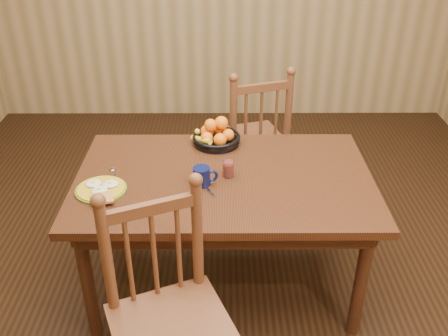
{
  "coord_description": "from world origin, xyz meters",
  "views": [
    {
      "loc": [
        -0.01,
        -2.3,
        2.15
      ],
      "look_at": [
        0.0,
        0.0,
        0.8
      ],
      "focal_mm": 40.0,
      "sensor_mm": 36.0,
      "label": 1
    }
  ],
  "objects_px": {
    "breakfast_plate": "(101,189)",
    "fruit_bowl": "(216,136)",
    "dining_table": "(224,189)",
    "chair_near": "(168,318)",
    "coffee_mug": "(202,176)",
    "chair_far": "(252,140)"
  },
  "relations": [
    {
      "from": "dining_table",
      "to": "chair_far",
      "type": "relative_size",
      "value": 1.51
    },
    {
      "from": "chair_far",
      "to": "chair_near",
      "type": "distance_m",
      "value": 1.73
    },
    {
      "from": "dining_table",
      "to": "breakfast_plate",
      "type": "xyz_separation_m",
      "value": [
        -0.63,
        -0.15,
        0.1
      ]
    },
    {
      "from": "dining_table",
      "to": "chair_near",
      "type": "bearing_deg",
      "value": -107.0
    },
    {
      "from": "chair_far",
      "to": "dining_table",
      "type": "bearing_deg",
      "value": 59.59
    },
    {
      "from": "breakfast_plate",
      "to": "fruit_bowl",
      "type": "distance_m",
      "value": 0.79
    },
    {
      "from": "chair_near",
      "to": "chair_far",
      "type": "bearing_deg",
      "value": 52.7
    },
    {
      "from": "chair_far",
      "to": "coffee_mug",
      "type": "xyz_separation_m",
      "value": [
        -0.32,
        -0.97,
        0.29
      ]
    },
    {
      "from": "chair_near",
      "to": "breakfast_plate",
      "type": "distance_m",
      "value": 0.79
    },
    {
      "from": "dining_table",
      "to": "fruit_bowl",
      "type": "xyz_separation_m",
      "value": [
        -0.05,
        0.38,
        0.14
      ]
    },
    {
      "from": "chair_far",
      "to": "chair_near",
      "type": "bearing_deg",
      "value": 57.63
    },
    {
      "from": "coffee_mug",
      "to": "fruit_bowl",
      "type": "distance_m",
      "value": 0.47
    },
    {
      "from": "chair_far",
      "to": "fruit_bowl",
      "type": "bearing_deg",
      "value": 46.12
    },
    {
      "from": "chair_far",
      "to": "fruit_bowl",
      "type": "relative_size",
      "value": 3.65
    },
    {
      "from": "breakfast_plate",
      "to": "coffee_mug",
      "type": "bearing_deg",
      "value": 7.22
    },
    {
      "from": "dining_table",
      "to": "chair_near",
      "type": "relative_size",
      "value": 1.49
    },
    {
      "from": "breakfast_plate",
      "to": "fruit_bowl",
      "type": "relative_size",
      "value": 1.03
    },
    {
      "from": "dining_table",
      "to": "breakfast_plate",
      "type": "relative_size",
      "value": 5.33
    },
    {
      "from": "breakfast_plate",
      "to": "coffee_mug",
      "type": "xyz_separation_m",
      "value": [
        0.52,
        0.07,
        0.04
      ]
    },
    {
      "from": "coffee_mug",
      "to": "dining_table",
      "type": "bearing_deg",
      "value": 36.57
    },
    {
      "from": "chair_far",
      "to": "breakfast_plate",
      "type": "bearing_deg",
      "value": 33.6
    },
    {
      "from": "coffee_mug",
      "to": "fruit_bowl",
      "type": "height_order",
      "value": "fruit_bowl"
    }
  ]
}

